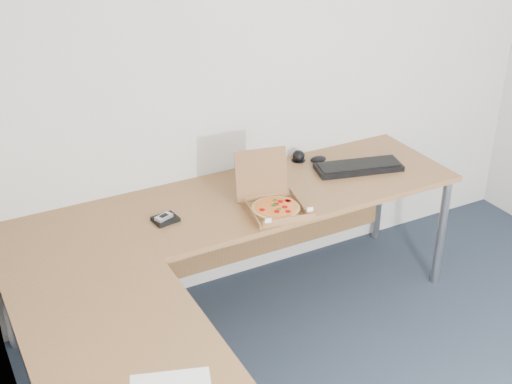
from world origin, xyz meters
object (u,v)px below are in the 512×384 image
pizza_box (274,205)px  keyboard (358,167)px  wallet (165,219)px  drinking_glass (254,167)px  desk (216,260)px

pizza_box → keyboard: bearing=27.9°
keyboard → wallet: keyboard is taller
drinking_glass → desk: bearing=-130.6°
drinking_glass → wallet: (-0.62, -0.22, -0.05)m
pizza_box → keyboard: pizza_box is taller
pizza_box → wallet: 0.56m
desk → wallet: wallet is taller
keyboard → wallet: (-1.20, -0.03, -0.01)m
keyboard → desk: bearing=-144.5°
pizza_box → desk: bearing=-140.5°
desk → pizza_box: size_ratio=7.76×
keyboard → wallet: bearing=-164.1°
pizza_box → drinking_glass: pizza_box is taller
pizza_box → keyboard: (0.67, 0.19, -0.02)m
pizza_box → wallet: pizza_box is taller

